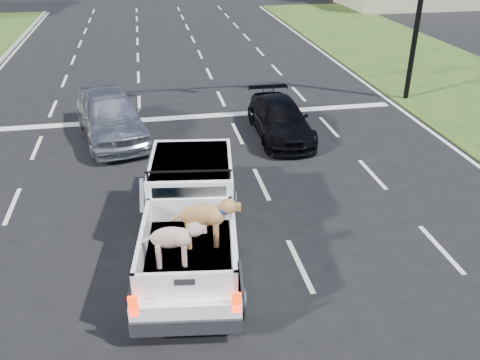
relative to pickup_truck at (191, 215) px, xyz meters
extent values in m
plane|color=black|center=(0.59, -0.99, -1.00)|extent=(160.00, 160.00, 0.00)
cube|color=silver|center=(-4.66, 5.01, -0.99)|extent=(0.12, 60.00, 0.01)
cube|color=silver|center=(-1.16, 5.01, -0.99)|extent=(0.12, 60.00, 0.01)
cube|color=silver|center=(2.34, 5.01, -0.99)|extent=(0.12, 60.00, 0.01)
cube|color=silver|center=(5.84, 5.01, -0.99)|extent=(0.12, 60.00, 0.01)
cube|color=silver|center=(9.39, 5.01, -0.99)|extent=(0.15, 60.00, 0.01)
cube|color=silver|center=(0.59, 9.01, -0.99)|extent=(17.00, 0.45, 0.01)
cylinder|color=black|center=(10.19, 9.51, 2.50)|extent=(0.22, 0.22, 7.00)
cylinder|color=black|center=(-1.21, -2.10, -0.60)|extent=(0.40, 0.84, 0.81)
cylinder|color=black|center=(0.62, -2.34, -0.60)|extent=(0.40, 0.84, 0.81)
cylinder|color=black|center=(-0.70, 1.79, -0.60)|extent=(0.40, 0.84, 0.81)
cylinder|color=black|center=(1.13, 1.55, -0.60)|extent=(0.40, 0.84, 0.81)
cube|color=white|center=(-0.03, -0.22, -0.30)|extent=(2.73, 5.84, 0.55)
cube|color=white|center=(0.14, 1.09, 0.43)|extent=(2.25, 2.68, 0.91)
cube|color=black|center=(-0.02, -0.10, 0.47)|extent=(1.64, 0.25, 0.66)
cylinder|color=black|center=(0.00, 0.04, 1.10)|extent=(1.90, 0.30, 0.05)
cube|color=black|center=(-0.20, -1.46, -0.05)|extent=(2.23, 2.93, 0.06)
cube|color=white|center=(-1.09, -1.34, 0.25)|extent=(0.44, 2.70, 0.55)
cube|color=white|center=(0.70, -1.58, 0.25)|extent=(0.44, 2.70, 0.55)
cube|color=white|center=(-0.37, -2.76, 0.25)|extent=(1.89, 0.33, 0.55)
cube|color=#FF3005|center=(-1.29, -2.86, 0.01)|extent=(0.18, 0.09, 0.42)
cube|color=#FF3005|center=(0.50, -3.10, 0.01)|extent=(0.18, 0.09, 0.42)
cube|color=black|center=(-0.38, -2.91, -0.49)|extent=(2.06, 0.58, 0.32)
imported|color=#B6B7BD|center=(-2.10, 7.43, -0.14)|extent=(3.02, 5.35, 1.72)
imported|color=black|center=(3.80, 6.52, -0.36)|extent=(1.84, 4.42, 1.28)
camera|label=1|loc=(-0.70, -9.92, 6.09)|focal=38.00mm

